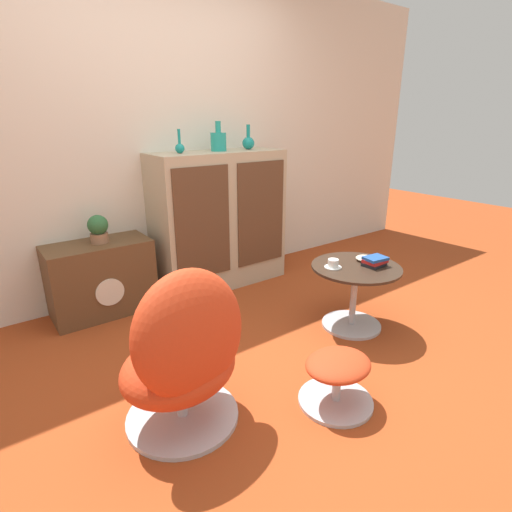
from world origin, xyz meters
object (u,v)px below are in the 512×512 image
at_px(vase_inner_left, 218,141).
at_px(potted_plant, 98,228).
at_px(ottoman, 337,374).
at_px(vase_inner_right, 248,142).
at_px(egg_chair, 185,353).
at_px(teacup, 333,264).
at_px(coffee_table, 354,288).
at_px(tv_console, 101,278).
at_px(sideboard, 219,220).
at_px(book_stack, 375,261).
at_px(vase_leftmost, 180,147).
at_px(bowl, 365,258).

relative_size(vase_inner_left, potted_plant, 1.14).
xyz_separation_m(ottoman, vase_inner_right, (0.71, 1.76, 1.05)).
bearing_deg(egg_chair, ottoman, -25.41).
xyz_separation_m(vase_inner_left, teacup, (0.15, -1.19, -0.76)).
xyz_separation_m(coffee_table, potted_plant, (-1.33, 1.30, 0.37)).
distance_m(tv_console, vase_inner_left, 1.43).
relative_size(sideboard, book_stack, 7.12).
distance_m(egg_chair, vase_inner_right, 2.17).
distance_m(vase_leftmost, teacup, 1.48).
relative_size(vase_inner_right, book_stack, 1.26).
relative_size(egg_chair, vase_inner_right, 4.05).
bearing_deg(coffee_table, potted_plant, 135.75).
relative_size(teacup, book_stack, 0.71).
height_order(vase_inner_right, teacup, vase_inner_right).
xyz_separation_m(potted_plant, book_stack, (1.43, -1.37, -0.17)).
height_order(vase_leftmost, book_stack, vase_leftmost).
height_order(coffee_table, vase_leftmost, vase_leftmost).
bearing_deg(ottoman, book_stack, 27.73).
xyz_separation_m(egg_chair, vase_leftmost, (0.75, 1.44, 0.82)).
bearing_deg(coffee_table, vase_inner_left, 103.43).
distance_m(tv_console, bowl, 1.97).
relative_size(tv_console, book_stack, 4.52).
xyz_separation_m(vase_inner_left, vase_inner_right, (0.30, -0.00, -0.02)).
relative_size(vase_leftmost, potted_plant, 0.87).
distance_m(ottoman, vase_inner_left, 2.10).
distance_m(egg_chair, ottoman, 0.80).
height_order(vase_leftmost, teacup, vase_leftmost).
xyz_separation_m(vase_inner_left, potted_plant, (-1.03, 0.03, -0.58)).
relative_size(ottoman, book_stack, 2.40).
height_order(ottoman, bowl, bowl).
relative_size(vase_inner_left, bowl, 1.83).
relative_size(sideboard, potted_plant, 5.63).
height_order(potted_plant, teacup, potted_plant).
relative_size(potted_plant, bowl, 1.60).
bearing_deg(book_stack, teacup, 149.56).
bearing_deg(coffee_table, vase_inner_right, 90.02).
distance_m(sideboard, vase_inner_left, 0.66).
bearing_deg(book_stack, vase_inner_right, 94.40).
bearing_deg(vase_leftmost, book_stack, -60.51).
distance_m(vase_inner_left, vase_inner_right, 0.30).
relative_size(egg_chair, coffee_table, 1.36).
relative_size(vase_inner_left, teacup, 2.04).
xyz_separation_m(tv_console, egg_chair, (-0.04, -1.47, 0.12)).
relative_size(vase_inner_right, bowl, 1.59).
bearing_deg(vase_inner_left, egg_chair, -127.41).
relative_size(egg_chair, book_stack, 5.11).
bearing_deg(vase_inner_right, vase_inner_left, 180.00).
bearing_deg(potted_plant, vase_inner_right, -1.33).
xyz_separation_m(tv_console, coffee_table, (1.36, -1.30, 0.02)).
height_order(vase_inner_left, book_stack, vase_inner_left).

